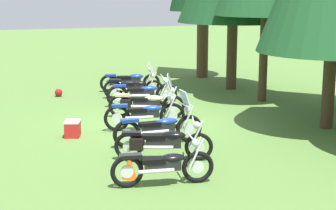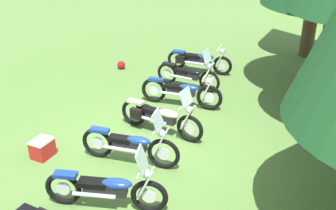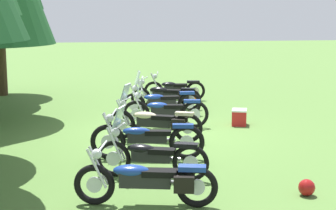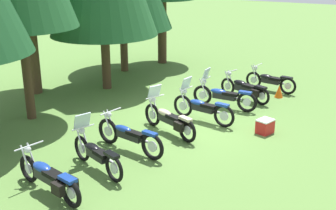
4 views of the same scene
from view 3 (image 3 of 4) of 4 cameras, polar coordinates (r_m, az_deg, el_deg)
ground_plane at (r=13.81m, az=-0.89°, el=-3.09°), size 80.00×80.00×0.00m
motorcycle_0 at (r=8.76m, az=-2.11°, el=-7.88°), size 0.94×2.30×0.99m
motorcycle_1 at (r=10.15m, az=-1.94°, el=-5.26°), size 0.92×2.08×1.36m
motorcycle_2 at (r=11.43m, az=-2.28°, el=-3.54°), size 0.77×2.40×1.03m
motorcycle_3 at (r=13.03m, az=-1.36°, el=-1.77°), size 1.09×2.25×1.37m
motorcycle_4 at (r=14.46m, az=-0.40°, el=-0.56°), size 0.63×2.31×1.38m
motorcycle_5 at (r=15.98m, az=-0.78°, el=0.41°), size 0.67×2.39×1.37m
motorcycle_6 at (r=17.26m, az=-0.12°, el=1.07°), size 1.05×2.19×0.99m
motorcycle_7 at (r=18.85m, az=0.65°, el=1.79°), size 0.72×2.12×0.99m
picnic_cooler at (r=14.97m, az=7.51°, el=-1.28°), size 0.58×0.52×0.44m
traffic_cone at (r=18.35m, az=2.64°, el=0.94°), size 0.32×0.32×0.48m
dropped_helmet at (r=9.61m, az=14.40°, el=-8.41°), size 0.29×0.29×0.29m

